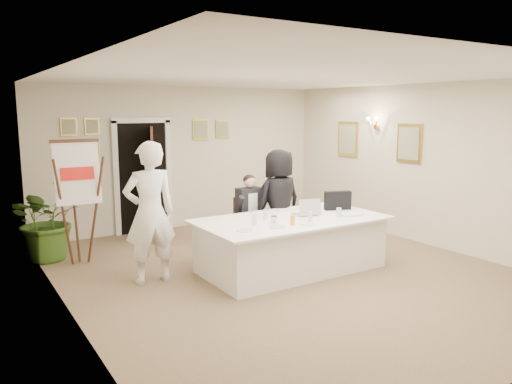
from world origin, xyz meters
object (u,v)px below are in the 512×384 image
object	(u,v)px
conference_table	(291,244)
potted_palm	(47,218)
standing_man	(150,213)
laptop_bag	(338,200)
oj_glass	(293,221)
standing_woman	(279,201)
laptop	(305,206)
paper_stack	(350,214)
steel_jug	(274,220)
seated_man	(251,214)
flip_chart	(78,209)

from	to	relation	value
conference_table	potted_palm	distance (m)	3.85
conference_table	potted_palm	xyz separation A→B (m)	(-2.94, 2.47, 0.26)
conference_table	standing_man	distance (m)	2.11
laptop_bag	oj_glass	xyz separation A→B (m)	(-1.25, -0.49, -0.08)
standing_woman	laptop	size ratio (longest dim) A/B	4.72
potted_palm	paper_stack	world-z (taller)	potted_palm
conference_table	standing_woman	xyz separation A→B (m)	(0.36, 0.84, 0.47)
paper_stack	oj_glass	xyz separation A→B (m)	(-1.12, -0.06, 0.05)
potted_palm	oj_glass	bearing A→B (deg)	-46.55
paper_stack	oj_glass	world-z (taller)	oj_glass
paper_stack	steel_jug	world-z (taller)	steel_jug
oj_glass	paper_stack	bearing A→B (deg)	2.98
conference_table	laptop_bag	distance (m)	1.14
seated_man	laptop	xyz separation A→B (m)	(0.37, -0.96, 0.25)
seated_man	oj_glass	size ratio (longest dim) A/B	10.16
flip_chart	steel_jug	size ratio (longest dim) A/B	17.07
flip_chart	seated_man	bearing A→B (deg)	-18.37
standing_woman	conference_table	bearing A→B (deg)	62.48
conference_table	potted_palm	bearing A→B (deg)	139.91
paper_stack	steel_jug	distance (m)	1.30
standing_man	flip_chart	bearing A→B (deg)	-61.98
oj_glass	seated_man	bearing A→B (deg)	81.98
potted_palm	standing_woman	bearing A→B (deg)	-26.34
standing_man	seated_man	bearing A→B (deg)	-163.05
flip_chart	steel_jug	distance (m)	2.99
flip_chart	oj_glass	size ratio (longest dim) A/B	14.44
flip_chart	oj_glass	bearing A→B (deg)	-44.07
oj_glass	steel_jug	bearing A→B (deg)	129.74
conference_table	oj_glass	xyz separation A→B (m)	(-0.25, -0.37, 0.45)
standing_man	paper_stack	world-z (taller)	standing_man
standing_woman	paper_stack	world-z (taller)	standing_woman
standing_man	standing_woman	world-z (taller)	standing_man
standing_man	laptop	size ratio (longest dim) A/B	5.33
conference_table	seated_man	distance (m)	1.09
seated_man	laptop_bag	world-z (taller)	seated_man
standing_man	standing_woman	xyz separation A→B (m)	(2.31, 0.27, -0.11)
steel_jug	conference_table	bearing A→B (deg)	20.90
paper_stack	seated_man	bearing A→B (deg)	123.99
laptop	paper_stack	bearing A→B (deg)	-22.93
flip_chart	laptop_bag	xyz separation A→B (m)	(3.59, -1.77, 0.05)
potted_palm	steel_jug	distance (m)	3.64
standing_woman	laptop_bag	size ratio (longest dim) A/B	4.06
seated_man	standing_man	distance (m)	1.99
seated_man	potted_palm	bearing A→B (deg)	164.93
conference_table	laptop	world-z (taller)	laptop
oj_glass	steel_jug	world-z (taller)	oj_glass
conference_table	standing_woman	distance (m)	1.03
flip_chart	potted_palm	distance (m)	0.70
standing_man	laptop_bag	bearing A→B (deg)	174.05
standing_man	oj_glass	bearing A→B (deg)	153.80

